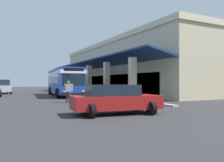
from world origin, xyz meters
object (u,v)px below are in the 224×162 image
Objects in this scene: parked_sedan_red at (115,99)px; parked_suv_silver at (2,87)px; pedestrian at (68,90)px; potted_palm at (75,88)px; transit_bus at (64,80)px.

parked_sedan_red is 25.91m from parked_suv_silver.
pedestrian is 0.74× the size of potted_palm.
parked_suv_silver is 2.13× the size of potted_palm.
parked_suv_silver reaches higher than parked_sedan_red.
parked_suv_silver is at bearing -166.15° from pedestrian.
potted_palm reaches higher than pedestrian.
potted_palm is (-26.51, 6.31, -0.14)m from parked_sedan_red.
potted_palm is (-1.04, 11.05, -0.41)m from parked_suv_silver.
parked_suv_silver is 18.62m from pedestrian.
pedestrian is (9.19, -2.10, -0.88)m from transit_bus.
parked_suv_silver is 11.11m from potted_palm.
transit_bus is 4.90× the size of potted_palm.
parked_sedan_red is 27.25m from potted_palm.
transit_bus is at bearing -24.35° from potted_palm.
parked_suv_silver is (-8.89, -6.56, -0.84)m from transit_bus.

